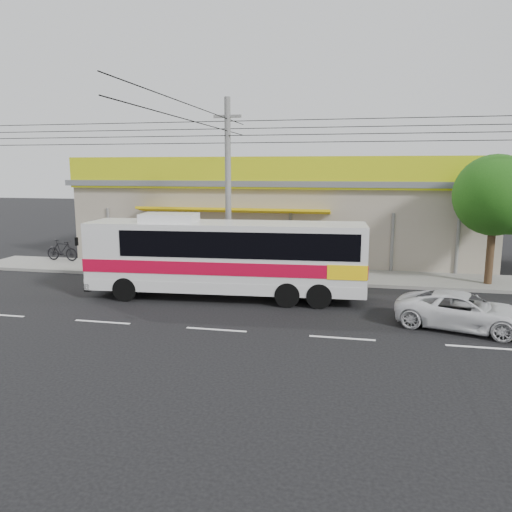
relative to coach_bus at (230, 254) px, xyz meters
The scene contains 10 objects.
ground 2.39m from the coach_bus, 68.88° to the right, with size 120.00×120.00×0.00m, color black.
sidewalk 4.88m from the coach_bus, 82.85° to the left, with size 30.00×3.20×0.15m, color slate.
lane_markings 4.40m from the coach_bus, 81.86° to the right, with size 50.00×0.12×0.01m, color silver, non-canonical shape.
storefront_building 10.10m from the coach_bus, 86.80° to the left, with size 22.60×9.20×5.70m.
coach_bus is the anchor object (origin of this frame).
motorbike_red 7.78m from the coach_bus, 139.31° to the left, with size 0.65×1.86×0.98m, color #98210B.
motorbike_dark 12.10m from the coach_bus, 154.03° to the left, with size 0.54×1.90×1.14m, color black.
white_car 8.72m from the coach_bus, 14.79° to the right, with size 1.93×4.18×1.16m, color silver.
utility_pole 5.68m from the coach_bus, 105.82° to the left, with size 34.00×14.00×8.15m.
tree_near 11.61m from the coach_bus, 20.83° to the left, with size 3.45×3.45×5.73m.
Camera 1 is at (4.38, -17.31, 5.13)m, focal length 35.00 mm.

